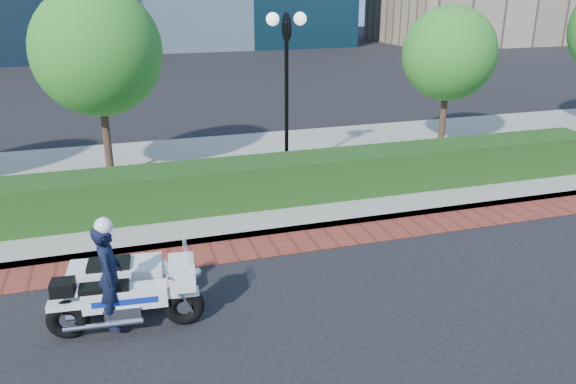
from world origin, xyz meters
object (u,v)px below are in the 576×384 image
object	(u,v)px
tree_b	(97,51)
tree_c	(449,54)
lamppost	(287,70)
police_motorcycle	(120,283)

from	to	relation	value
tree_b	tree_c	distance (m)	10.01
lamppost	tree_b	bearing A→B (deg)	163.89
tree_c	police_motorcycle	distance (m)	12.31
lamppost	tree_c	bearing A→B (deg)	13.30
tree_c	tree_b	bearing A→B (deg)	180.00
police_motorcycle	lamppost	bearing A→B (deg)	56.60
lamppost	tree_c	size ratio (longest dim) A/B	0.98
tree_c	police_motorcycle	bearing A→B (deg)	-145.30
tree_b	tree_c	xyz separation A→B (m)	(10.00, -0.00, -0.39)
police_motorcycle	tree_b	bearing A→B (deg)	95.66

